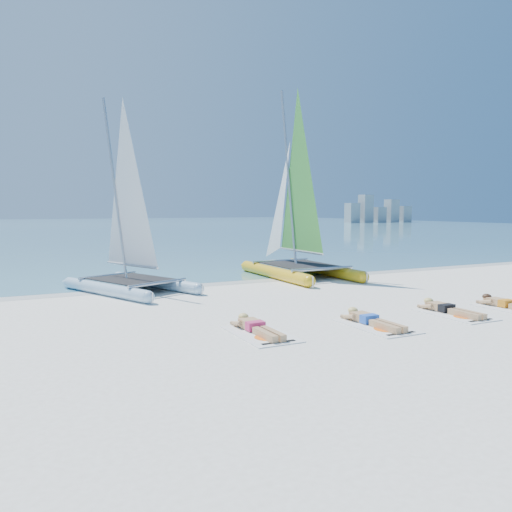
{
  "coord_description": "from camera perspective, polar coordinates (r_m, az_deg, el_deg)",
  "views": [
    {
      "loc": [
        -6.51,
        -10.18,
        2.5
      ],
      "look_at": [
        -0.92,
        1.2,
        1.3
      ],
      "focal_mm": 35.0,
      "sensor_mm": 36.0,
      "label": 1
    }
  ],
  "objects": [
    {
      "name": "sea",
      "position": [
        73.51,
        -21.1,
        3.12
      ],
      "size": [
        140.0,
        115.0,
        0.01
      ],
      "primitive_type": "cube",
      "color": "#76B9C5",
      "rests_on": "ground"
    },
    {
      "name": "wet_sand_strip",
      "position": [
        17.16,
        -3.59,
        -2.96
      ],
      "size": [
        140.0,
        1.4,
        0.01
      ],
      "primitive_type": "cube",
      "color": "silver",
      "rests_on": "ground"
    },
    {
      "name": "catamaran_yellow",
      "position": [
        18.79,
        4.2,
        4.74
      ],
      "size": [
        2.56,
        5.69,
        7.24
      ],
      "rotation": [
        0.0,
        0.0,
        -0.0
      ],
      "color": "yellow",
      "rests_on": "ground"
    },
    {
      "name": "sunbather_a",
      "position": [
        10.22,
        0.02,
        -8.06
      ],
      "size": [
        0.37,
        1.73,
        0.26
      ],
      "color": "tan",
      "rests_on": "towel_a"
    },
    {
      "name": "towel_c",
      "position": [
        12.77,
        21.69,
        -6.22
      ],
      "size": [
        1.0,
        1.85,
        0.02
      ],
      "primitive_type": "cube",
      "color": "white",
      "rests_on": "ground"
    },
    {
      "name": "towel_b",
      "position": [
        11.02,
        13.57,
        -7.8
      ],
      "size": [
        1.0,
        1.85,
        0.02
      ],
      "primitive_type": "cube",
      "color": "white",
      "rests_on": "ground"
    },
    {
      "name": "catamaran_blue",
      "position": [
        15.52,
        -14.42,
        2.76
      ],
      "size": [
        3.75,
        4.96,
        6.11
      ],
      "rotation": [
        0.0,
        0.0,
        0.41
      ],
      "color": "#B1D9E9",
      "rests_on": "ground"
    },
    {
      "name": "distant_skyline",
      "position": [
        94.0,
        13.73,
        4.93
      ],
      "size": [
        14.0,
        2.0,
        5.0
      ],
      "color": "#8E969D",
      "rests_on": "ground"
    },
    {
      "name": "ground",
      "position": [
        12.34,
        6.33,
        -6.31
      ],
      "size": [
        140.0,
        140.0,
        0.0
      ],
      "primitive_type": "plane",
      "color": "white",
      "rests_on": "ground"
    },
    {
      "name": "towel_a",
      "position": [
        10.08,
        0.51,
        -8.89
      ],
      "size": [
        1.0,
        1.85,
        0.02
      ],
      "primitive_type": "cube",
      "color": "white",
      "rests_on": "ground"
    },
    {
      "name": "sunbather_c",
      "position": [
        12.88,
        21.07,
        -5.61
      ],
      "size": [
        0.37,
        1.73,
        0.26
      ],
      "color": "tan",
      "rests_on": "towel_c"
    },
    {
      "name": "sunbather_d",
      "position": [
        14.12,
        26.82,
        -4.88
      ],
      "size": [
        0.37,
        1.73,
        0.26
      ],
      "color": "tan",
      "rests_on": "towel_d"
    },
    {
      "name": "sunbather_b",
      "position": [
        11.14,
        12.95,
        -7.06
      ],
      "size": [
        0.37,
        1.73,
        0.26
      ],
      "color": "tan",
      "rests_on": "towel_b"
    }
  ]
}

